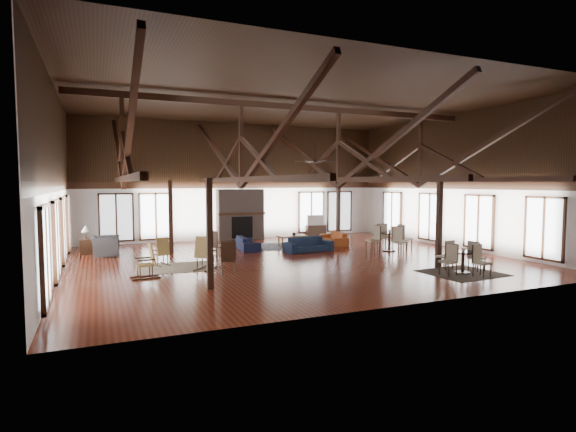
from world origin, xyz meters
name	(u,v)px	position (x,y,z in m)	size (l,w,h in m)	color
floor	(292,259)	(0.00, 0.00, 0.00)	(16.00, 16.00, 0.00)	maroon
ceiling	(292,100)	(0.00, 0.00, 6.00)	(16.00, 14.00, 0.02)	black
wall_back	(238,181)	(0.00, 7.00, 3.00)	(16.00, 0.02, 6.00)	white
wall_front	(411,180)	(0.00, -7.00, 3.00)	(16.00, 0.02, 6.00)	white
wall_left	(55,180)	(-8.00, 0.00, 3.00)	(0.02, 14.00, 6.00)	white
wall_right	(455,181)	(8.00, 0.00, 3.00)	(0.02, 14.00, 6.00)	white
roof_truss	(292,154)	(0.00, 0.00, 4.03)	(15.60, 14.07, 3.14)	black
post_grid	(292,220)	(0.00, 0.00, 1.52)	(8.16, 7.16, 3.05)	black
fireplace	(240,215)	(0.00, 6.67, 1.29)	(2.50, 0.69, 2.60)	#6B5A51
ceiling_fan	(316,160)	(0.50, -1.00, 3.73)	(1.60, 1.60, 0.75)	black
sofa_navy_front	(309,244)	(1.44, 1.50, 0.30)	(2.08, 0.81, 0.61)	#131E35
sofa_navy_left	(248,243)	(-0.77, 3.09, 0.28)	(0.76, 1.94, 0.57)	#121733
sofa_orange	(334,238)	(3.57, 3.13, 0.29)	(0.77, 1.98, 0.58)	brown
coffee_table	(292,237)	(1.39, 3.17, 0.46)	(1.44, 0.89, 0.51)	brown
vase	(294,234)	(1.47, 3.12, 0.60)	(0.17, 0.17, 0.18)	#B2B2B2
armchair	(105,246)	(-6.56, 3.81, 0.38)	(1.03, 1.18, 0.77)	#323234
side_table_lamp	(86,243)	(-7.28, 4.39, 0.45)	(0.47, 0.47, 1.20)	black
rocking_chair_a	(162,252)	(-4.76, 0.64, 0.47)	(0.63, 0.87, 1.01)	olive
rocking_chair_b	(204,254)	(-3.56, -0.75, 0.54)	(0.93, 0.99, 1.15)	olive
rocking_chair_c	(148,261)	(-5.42, -1.36, 0.51)	(0.89, 0.53, 1.09)	olive
side_chair_a	(215,243)	(-2.73, 1.13, 0.64)	(0.65, 0.65, 1.11)	black
side_chair_b	(228,256)	(-3.07, -2.05, 0.64)	(0.56, 0.56, 1.10)	black
cafe_table_near	(463,258)	(4.04, -4.59, 0.49)	(1.92, 1.92, 0.98)	black
cafe_table_far	(389,238)	(4.68, 0.27, 0.55)	(2.14, 2.14, 1.11)	black
cup_near	(463,250)	(4.06, -4.58, 0.76)	(0.12, 0.12, 0.10)	#B2B2B2
cup_far	(390,231)	(4.76, 0.37, 0.85)	(0.12, 0.12, 0.10)	#B2B2B2
tv_console	(316,230)	(4.40, 6.75, 0.28)	(1.14, 0.43, 0.57)	black
television	(315,220)	(4.37, 6.75, 0.86)	(1.00, 0.13, 0.58)	#B2B2B2
rug_tan	(175,268)	(-4.42, 0.03, 0.01)	(2.57, 2.02, 0.01)	tan
rug_navy	(294,246)	(1.53, 3.30, 0.01)	(3.17, 2.38, 0.01)	#182344
rug_dark	(462,273)	(4.02, -4.59, 0.01)	(2.28, 2.07, 0.01)	black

